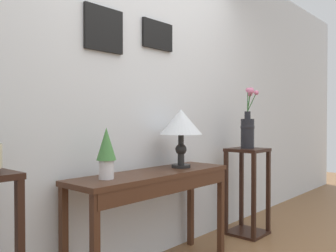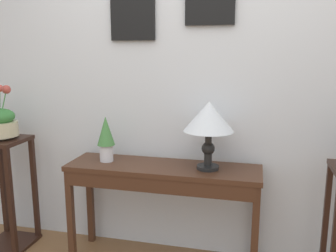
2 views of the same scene
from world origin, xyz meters
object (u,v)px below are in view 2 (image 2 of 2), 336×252
table_lamp (209,119)px  planter_bowl_wide_left (0,122)px  potted_plant_on_console (106,136)px  pedestal_stand_left (7,193)px  console_table (162,181)px

table_lamp → planter_bowl_wide_left: planter_bowl_wide_left is taller
potted_plant_on_console → pedestal_stand_left: (-0.83, -0.06, -0.49)m
pedestal_stand_left → planter_bowl_wide_left: 0.57m
potted_plant_on_console → pedestal_stand_left: size_ratio=0.37×
pedestal_stand_left → table_lamp: bearing=2.0°
console_table → pedestal_stand_left: 1.28m
potted_plant_on_console → planter_bowl_wide_left: planter_bowl_wide_left is taller
console_table → pedestal_stand_left: bearing=-178.6°
table_lamp → pedestal_stand_left: table_lamp is taller
planter_bowl_wide_left → pedestal_stand_left: bearing=-85.6°
console_table → planter_bowl_wide_left: 1.32m
potted_plant_on_console → pedestal_stand_left: bearing=-175.6°
potted_plant_on_console → pedestal_stand_left: potted_plant_on_console is taller
table_lamp → potted_plant_on_console: 0.77m
table_lamp → pedestal_stand_left: 1.71m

